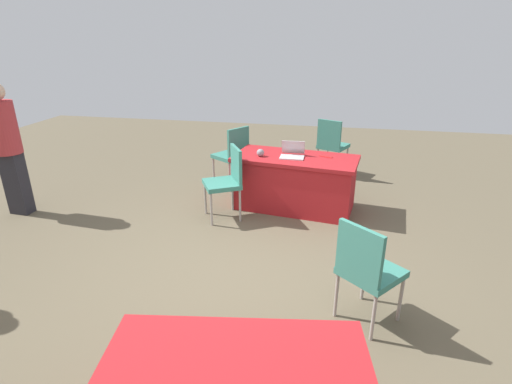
{
  "coord_description": "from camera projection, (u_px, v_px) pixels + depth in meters",
  "views": [
    {
      "loc": [
        -0.82,
        3.32,
        2.33
      ],
      "look_at": [
        -0.14,
        -0.16,
        0.9
      ],
      "focal_mm": 28.02,
      "sensor_mm": 36.0,
      "label": 1
    }
  ],
  "objects": [
    {
      "name": "table_foreground",
      "position": [
        295.0,
        182.0,
        5.56
      ],
      "size": [
        1.76,
        1.0,
        0.75
      ],
      "rotation": [
        0.0,
        0.0,
        -0.14
      ],
      "color": "#AD1E23",
      "rests_on": "ground"
    },
    {
      "name": "chair_aisle",
      "position": [
        233.0,
        153.0,
        6.24
      ],
      "size": [
        0.61,
        0.61,
        0.98
      ],
      "rotation": [
        0.0,
        0.0,
        4.13
      ],
      "color": "#9E9993",
      "rests_on": "ground"
    },
    {
      "name": "chair_near_front",
      "position": [
        227.0,
        178.0,
        5.2
      ],
      "size": [
        0.6,
        0.6,
        0.96
      ],
      "rotation": [
        0.0,
        0.0,
        -1.06
      ],
      "color": "#9E9993",
      "rests_on": "ground"
    },
    {
      "name": "chair_by_pillar",
      "position": [
        332.0,
        143.0,
        6.78
      ],
      "size": [
        0.58,
        0.58,
        0.98
      ],
      "rotation": [
        0.0,
        0.0,
        2.71
      ],
      "color": "#9E9993",
      "rests_on": "ground"
    },
    {
      "name": "ground_plane",
      "position": [
        240.0,
        279.0,
        4.04
      ],
      "size": [
        14.4,
        14.4,
        0.0
      ],
      "primitive_type": "plane",
      "color": "brown"
    },
    {
      "name": "scissors_red",
      "position": [
        326.0,
        157.0,
        5.41
      ],
      "size": [
        0.18,
        0.11,
        0.01
      ],
      "primitive_type": "cube",
      "rotation": [
        0.0,
        0.0,
        2.72
      ],
      "color": "red",
      "rests_on": "table_foreground"
    },
    {
      "name": "chair_back_row",
      "position": [
        367.0,
        267.0,
        3.25
      ],
      "size": [
        0.62,
        0.62,
        0.95
      ],
      "rotation": [
        0.0,
        0.0,
        2.45
      ],
      "color": "#9E9993",
      "rests_on": "ground"
    },
    {
      "name": "yarn_ball",
      "position": [
        260.0,
        153.0,
        5.42
      ],
      "size": [
        0.1,
        0.1,
        0.1
      ],
      "primitive_type": "sphere",
      "color": "gray",
      "rests_on": "table_foreground"
    },
    {
      "name": "person_attendee_standing",
      "position": [
        7.0,
        143.0,
        5.17
      ],
      "size": [
        0.36,
        0.36,
        1.75
      ],
      "rotation": [
        0.0,
        0.0,
        3.09
      ],
      "color": "#26262D",
      "rests_on": "ground"
    },
    {
      "name": "laptop_silver",
      "position": [
        292.0,
        154.0,
        5.4
      ],
      "size": [
        0.32,
        0.3,
        0.21
      ],
      "rotation": [
        0.0,
        0.0,
        0.01
      ],
      "color": "silver",
      "rests_on": "table_foreground"
    }
  ]
}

